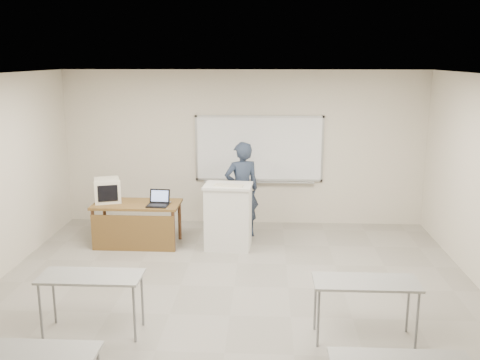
# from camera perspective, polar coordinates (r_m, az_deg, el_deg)

# --- Properties ---
(floor) EXTENTS (7.00, 8.00, 0.01)m
(floor) POSITION_cam_1_polar(r_m,az_deg,el_deg) (7.05, -1.09, -14.30)
(floor) COLOR gray
(floor) RESTS_ON ground
(whiteboard) EXTENTS (2.48, 0.10, 1.31)m
(whiteboard) POSITION_cam_1_polar(r_m,az_deg,el_deg) (10.37, 2.05, 3.27)
(whiteboard) COLOR white
(whiteboard) RESTS_ON floor
(student_desks) EXTENTS (4.40, 2.20, 0.73)m
(student_desks) POSITION_cam_1_polar(r_m,az_deg,el_deg) (5.55, -2.11, -14.47)
(student_desks) COLOR gray
(student_desks) RESTS_ON floor
(instructor_desk) EXTENTS (1.50, 0.75, 0.75)m
(instructor_desk) POSITION_cam_1_polar(r_m,az_deg,el_deg) (9.41, -11.06, -3.78)
(instructor_desk) COLOR brown
(instructor_desk) RESTS_ON floor
(podium) EXTENTS (0.80, 0.58, 1.13)m
(podium) POSITION_cam_1_polar(r_m,az_deg,el_deg) (9.17, -1.27, -3.89)
(podium) COLOR beige
(podium) RESTS_ON floor
(crt_monitor) EXTENTS (0.44, 0.49, 0.42)m
(crt_monitor) POSITION_cam_1_polar(r_m,az_deg,el_deg) (9.66, -14.02, -1.06)
(crt_monitor) COLOR beige
(crt_monitor) RESTS_ON instructor_desk
(laptop) EXTENTS (0.35, 0.32, 0.26)m
(laptop) POSITION_cam_1_polar(r_m,az_deg,el_deg) (9.25, -8.73, -2.34)
(laptop) COLOR black
(laptop) RESTS_ON instructor_desk
(mouse) EXTENTS (0.09, 0.07, 0.03)m
(mouse) POSITION_cam_1_polar(r_m,az_deg,el_deg) (9.39, -7.62, -2.33)
(mouse) COLOR #929398
(mouse) RESTS_ON instructor_desk
(keyboard) EXTENTS (0.51, 0.25, 0.03)m
(keyboard) POSITION_cam_1_polar(r_m,az_deg,el_deg) (8.90, -1.21, -0.58)
(keyboard) COLOR beige
(keyboard) RESTS_ON podium
(presenter) EXTENTS (0.75, 0.62, 1.76)m
(presenter) POSITION_cam_1_polar(r_m,az_deg,el_deg) (9.69, 0.19, -1.04)
(presenter) COLOR black
(presenter) RESTS_ON floor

